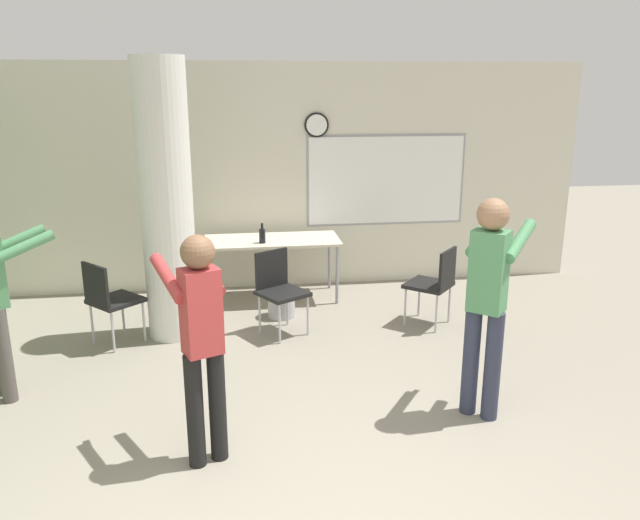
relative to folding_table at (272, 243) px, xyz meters
name	(u,v)px	position (x,y,z in m)	size (l,w,h in m)	color
wall_back	(273,178)	(0.07, 0.56, 0.70)	(8.00, 0.15, 2.80)	beige
support_pillar	(167,203)	(-1.10, -0.99, 0.71)	(0.52, 0.52, 2.80)	silver
folding_table	(272,243)	(0.00, 0.00, 0.00)	(1.61, 0.71, 0.75)	beige
bottle_on_table	(262,235)	(-0.12, -0.16, 0.14)	(0.08, 0.08, 0.24)	black
waste_bin	(281,303)	(0.05, -0.64, -0.53)	(0.31, 0.31, 0.33)	#B2B2B7
chair_table_front	(279,286)	(0.00, -1.09, -0.18)	(0.60, 0.60, 0.87)	black
chair_mid_room	(435,281)	(1.67, -1.13, -0.18)	(0.62, 0.62, 0.87)	black
chair_near_pillar	(109,297)	(-1.69, -1.18, -0.18)	(0.62, 0.62, 0.87)	black
person_playing_side	(488,291)	(1.45, -3.00, 0.33)	(0.65, 0.69, 1.75)	#2D3347
person_playing_front	(201,332)	(-0.69, -3.34, 0.26)	(0.52, 0.65, 1.63)	black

